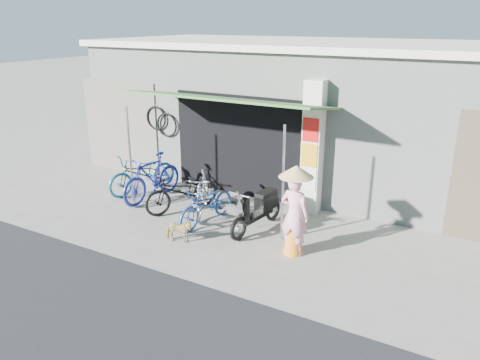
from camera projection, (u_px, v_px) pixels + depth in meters
The scene contains 13 objects.
ground at pixel (224, 244), 9.26m from camera, with size 80.00×80.00×0.00m, color gray.
bicycle_shop at pixel (319, 110), 12.85m from camera, with size 12.30×5.30×3.66m.
shop_pillar at pixel (313, 148), 10.38m from camera, with size 0.42×0.44×3.00m.
awning at pixel (226, 101), 10.19m from camera, with size 4.60×1.88×2.72m.
neighbour_left at pixel (121, 127), 13.29m from camera, with size 2.60×0.06×2.60m, color #6B665B.
bike_teal at pixel (143, 173), 11.86m from camera, with size 0.67×1.92×1.01m, color #185E6F.
bike_blue at pixel (152, 177), 11.35m from camera, with size 0.53×1.89×1.14m, color navy.
bike_black at pixel (182, 191), 10.69m from camera, with size 0.64×1.82×0.96m, color black.
bike_silver at pixel (202, 194), 10.49m from camera, with size 0.46×1.63×0.98m, color silver.
bike_navy at pixel (207, 204), 10.04m from camera, with size 0.59×1.69×0.89m, color #204795.
street_dog at pixel (178, 231), 9.23m from camera, with size 0.27×0.59×0.50m, color #94804E.
moped at pixel (258, 209), 9.76m from camera, with size 0.54×1.73×0.98m.
nun at pixel (295, 211), 8.61m from camera, with size 0.64×0.64×1.75m.
Camera 1 is at (4.38, -7.10, 4.22)m, focal length 35.00 mm.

